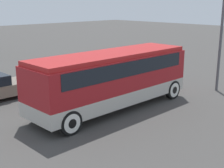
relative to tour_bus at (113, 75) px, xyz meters
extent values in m
plane|color=#423F3D|center=(-0.09, 0.00, -1.76)|extent=(120.00, 120.00, 0.00)
cube|color=#B7B2A8|center=(-0.09, 0.00, -0.97)|extent=(9.03, 2.52, 0.68)
cube|color=maroon|center=(-0.09, 0.00, 0.15)|extent=(9.03, 2.52, 1.58)
cube|color=black|center=(-0.09, 0.00, 0.53)|extent=(7.95, 2.56, 0.71)
cube|color=#B21E1E|center=(-0.09, 0.00, 1.05)|extent=(8.85, 2.32, 0.22)
cube|color=maroon|center=(4.27, 0.00, -0.07)|extent=(0.36, 2.42, 1.80)
cylinder|color=black|center=(3.58, -1.15, -1.23)|extent=(1.05, 0.28, 1.05)
cylinder|color=silver|center=(3.58, -1.15, -1.23)|extent=(0.82, 0.30, 0.82)
cylinder|color=black|center=(3.58, -1.15, -1.23)|extent=(0.40, 0.32, 0.40)
cylinder|color=black|center=(3.58, 1.15, -1.23)|extent=(1.05, 0.28, 1.05)
cylinder|color=silver|center=(3.58, 1.15, -1.23)|extent=(0.82, 0.30, 0.82)
cylinder|color=black|center=(3.58, 1.15, -1.23)|extent=(0.40, 0.32, 0.40)
cylinder|color=black|center=(-3.61, -1.15, -1.23)|extent=(1.05, 0.28, 1.05)
cylinder|color=silver|center=(-3.61, -1.15, -1.23)|extent=(0.82, 0.30, 0.82)
cylinder|color=black|center=(-3.61, -1.15, -1.23)|extent=(0.40, 0.32, 0.40)
cylinder|color=black|center=(-3.61, 1.15, -1.23)|extent=(1.05, 0.28, 1.05)
cylinder|color=silver|center=(-3.61, 1.15, -1.23)|extent=(0.82, 0.30, 0.82)
cylinder|color=black|center=(-3.61, 1.15, -1.23)|extent=(0.40, 0.32, 0.40)
cube|color=navy|center=(2.48, 5.50, -1.15)|extent=(4.57, 1.77, 0.68)
cube|color=black|center=(2.30, 5.50, -0.53)|extent=(2.38, 1.60, 0.57)
cylinder|color=black|center=(4.28, 4.70, -1.41)|extent=(0.70, 0.22, 0.70)
cylinder|color=black|center=(4.28, 4.70, -1.41)|extent=(0.27, 0.26, 0.27)
cylinder|color=black|center=(4.28, 6.30, -1.41)|extent=(0.70, 0.22, 0.70)
cylinder|color=black|center=(4.28, 6.30, -1.41)|extent=(0.27, 0.26, 0.27)
cylinder|color=black|center=(0.69, 4.70, -1.41)|extent=(0.70, 0.22, 0.70)
cylinder|color=black|center=(0.69, 4.70, -1.41)|extent=(0.27, 0.26, 0.27)
cylinder|color=black|center=(0.69, 6.30, -1.41)|extent=(0.70, 0.22, 0.70)
cylinder|color=black|center=(0.69, 6.30, -1.41)|extent=(0.27, 0.26, 0.27)
cube|color=#BCBCC1|center=(3.82, 7.73, -1.16)|extent=(4.17, 1.88, 0.66)
cube|color=black|center=(3.65, 7.73, -0.60)|extent=(2.17, 1.69, 0.45)
cylinder|color=black|center=(5.41, 6.88, -1.41)|extent=(0.71, 0.22, 0.71)
cylinder|color=black|center=(5.41, 6.88, -1.41)|extent=(0.27, 0.26, 0.27)
cylinder|color=black|center=(5.41, 8.58, -1.41)|extent=(0.71, 0.22, 0.71)
cylinder|color=black|center=(5.41, 8.58, -1.41)|extent=(0.27, 0.26, 0.27)
cylinder|color=black|center=(2.23, 6.88, -1.41)|extent=(0.71, 0.22, 0.71)
cylinder|color=black|center=(2.23, 6.88, -1.41)|extent=(0.27, 0.26, 0.27)
cylinder|color=black|center=(2.23, 8.58, -1.41)|extent=(0.71, 0.22, 0.71)
cylinder|color=black|center=(2.23, 8.58, -1.41)|extent=(0.27, 0.26, 0.27)
cylinder|color=black|center=(-2.33, 4.92, -1.46)|extent=(0.61, 0.22, 0.61)
cylinder|color=black|center=(-2.33, 4.92, -1.46)|extent=(0.23, 0.26, 0.23)
cylinder|color=black|center=(-2.33, 6.59, -1.46)|extent=(0.61, 0.22, 0.61)
cylinder|color=black|center=(-2.33, 6.59, -1.46)|extent=(0.23, 0.26, 0.23)
cylinder|color=#515156|center=(6.99, -2.07, 0.98)|extent=(0.16, 0.16, 5.47)
camera|label=1|loc=(-10.74, -10.93, 3.56)|focal=50.00mm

